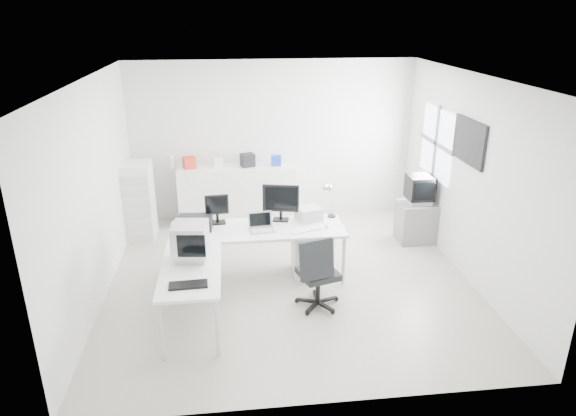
{
  "coord_description": "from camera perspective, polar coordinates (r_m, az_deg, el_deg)",
  "views": [
    {
      "loc": [
        -0.77,
        -6.39,
        3.57
      ],
      "look_at": [
        0.0,
        0.2,
        1.0
      ],
      "focal_mm": 32.0,
      "sensor_mm": 36.0,
      "label": 1
    }
  ],
  "objects": [
    {
      "name": "office_chair",
      "position": [
        6.51,
        3.39,
        -6.91
      ],
      "size": [
        0.73,
        0.73,
        1.02
      ],
      "primitive_type": null,
      "rotation": [
        0.0,
        0.0,
        0.29
      ],
      "color": "#242729",
      "rests_on": "floor"
    },
    {
      "name": "wall_picture",
      "position": [
        7.45,
        19.48,
        6.99
      ],
      "size": [
        0.04,
        0.9,
        0.6
      ],
      "primitive_type": null,
      "color": "black",
      "rests_on": "right_wall"
    },
    {
      "name": "clutter_box_a",
      "position": [
        9.0,
        -10.91,
        4.98
      ],
      "size": [
        0.24,
        0.23,
        0.2
      ],
      "primitive_type": "cube",
      "rotation": [
        0.0,
        0.0,
        0.32
      ],
      "color": "red",
      "rests_on": "sideboard"
    },
    {
      "name": "sideboard",
      "position": [
        9.16,
        -5.66,
        1.54
      ],
      "size": [
        2.04,
        0.51,
        1.02
      ],
      "primitive_type": "cube",
      "color": "white",
      "rests_on": "floor"
    },
    {
      "name": "right_wall",
      "position": [
        7.5,
        19.55,
        3.1
      ],
      "size": [
        0.02,
        5.0,
        2.8
      ],
      "primitive_type": "cube",
      "color": "silver",
      "rests_on": "floor"
    },
    {
      "name": "drawer_pedestal",
      "position": [
        7.41,
        2.09,
        -5.06
      ],
      "size": [
        0.4,
        0.5,
        0.6
      ],
      "primitive_type": "cube",
      "color": "white",
      "rests_on": "floor"
    },
    {
      "name": "inkjet_printer",
      "position": [
        7.18,
        -10.25,
        -1.63
      ],
      "size": [
        0.47,
        0.38,
        0.16
      ],
      "primitive_type": "cube",
      "rotation": [
        0.0,
        0.0,
        -0.04
      ],
      "color": "black",
      "rests_on": "main_desk"
    },
    {
      "name": "crt_monitor",
      "position": [
        6.24,
        -10.79,
        -3.64
      ],
      "size": [
        0.46,
        0.46,
        0.48
      ],
      "primitive_type": null,
      "rotation": [
        0.0,
        0.0,
        -0.12
      ],
      "color": "#B7B7BA",
      "rests_on": "side_desk"
    },
    {
      "name": "tv_cabinet",
      "position": [
        8.65,
        14.1,
        -1.51
      ],
      "size": [
        0.6,
        0.49,
        0.66
      ],
      "primitive_type": "cube",
      "color": "slate",
      "rests_on": "floor"
    },
    {
      "name": "window",
      "position": [
        8.49,
        16.17,
        6.91
      ],
      "size": [
        0.02,
        1.2,
        1.1
      ],
      "primitive_type": null,
      "color": "white",
      "rests_on": "right_wall"
    },
    {
      "name": "laser_printer",
      "position": [
        7.35,
        2.33,
        -0.65
      ],
      "size": [
        0.4,
        0.37,
        0.19
      ],
      "primitive_type": "cube",
      "rotation": [
        0.0,
        0.0,
        0.33
      ],
      "color": "#BCBCBC",
      "rests_on": "main_desk"
    },
    {
      "name": "clutter_box_d",
      "position": [
        9.01,
        -1.33,
        5.3
      ],
      "size": [
        0.19,
        0.17,
        0.17
      ],
      "primitive_type": "cube",
      "rotation": [
        0.0,
        0.0,
        -0.1
      ],
      "color": "#173AA7",
      "rests_on": "sideboard"
    },
    {
      "name": "white_mouse",
      "position": [
        7.11,
        4.31,
        -2.01
      ],
      "size": [
        0.06,
        0.06,
        0.06
      ],
      "primitive_type": "sphere",
      "color": "white",
      "rests_on": "main_desk"
    },
    {
      "name": "lcd_monitor_small",
      "position": [
        7.25,
        -7.89,
        -0.17
      ],
      "size": [
        0.34,
        0.21,
        0.41
      ],
      "primitive_type": null,
      "rotation": [
        0.0,
        0.0,
        0.08
      ],
      "color": "black",
      "rests_on": "main_desk"
    },
    {
      "name": "clutter_box_b",
      "position": [
        8.98,
        -7.71,
        5.0
      ],
      "size": [
        0.16,
        0.14,
        0.16
      ],
      "primitive_type": "cube",
      "rotation": [
        0.0,
        0.0,
        -0.06
      ],
      "color": "white",
      "rests_on": "sideboard"
    },
    {
      "name": "crt_tv",
      "position": [
        8.46,
        14.43,
        1.96
      ],
      "size": [
        0.5,
        0.48,
        0.45
      ],
      "primitive_type": null,
      "color": "black",
      "rests_on": "tv_cabinet"
    },
    {
      "name": "clutter_box_c",
      "position": [
        8.98,
        -4.52,
        5.33
      ],
      "size": [
        0.27,
        0.26,
        0.22
      ],
      "primitive_type": "cube",
      "rotation": [
        0.0,
        0.0,
        0.31
      ],
      "color": "black",
      "rests_on": "sideboard"
    },
    {
      "name": "black_keyboard",
      "position": [
        5.77,
        -11.03,
        -8.38
      ],
      "size": [
        0.43,
        0.19,
        0.03
      ],
      "primitive_type": "cube",
      "rotation": [
        0.0,
        0.0,
        0.05
      ],
      "color": "black",
      "rests_on": "side_desk"
    },
    {
      "name": "side_desk",
      "position": [
        6.31,
        -10.54,
        -9.68
      ],
      "size": [
        0.7,
        1.4,
        0.75
      ],
      "primitive_type": null,
      "color": "white",
      "rests_on": "floor"
    },
    {
      "name": "desk_lamp",
      "position": [
        7.43,
        4.92,
        0.72
      ],
      "size": [
        0.17,
        0.17,
        0.47
      ],
      "primitive_type": null,
      "rotation": [
        0.0,
        0.0,
        0.1
      ],
      "color": "silver",
      "rests_on": "main_desk"
    },
    {
      "name": "laptop",
      "position": [
        6.97,
        -2.96,
        -1.66
      ],
      "size": [
        0.4,
        0.41,
        0.24
      ],
      "primitive_type": null,
      "rotation": [
        0.0,
        0.0,
        0.12
      ],
      "color": "#B7B7BA",
      "rests_on": "main_desk"
    },
    {
      "name": "ceiling",
      "position": [
        6.49,
        0.21,
        14.34
      ],
      "size": [
        5.0,
        5.0,
        0.01
      ],
      "primitive_type": "cube",
      "color": "white",
      "rests_on": "back_wall"
    },
    {
      "name": "clutter_bottle",
      "position": [
        9.07,
        -12.8,
        5.02
      ],
      "size": [
        0.07,
        0.07,
        0.22
      ],
      "primitive_type": "cylinder",
      "color": "white",
      "rests_on": "sideboard"
    },
    {
      "name": "back_wall",
      "position": [
        9.19,
        -1.68,
        7.49
      ],
      "size": [
        5.0,
        0.02,
        2.8
      ],
      "primitive_type": "cube",
      "color": "silver",
      "rests_on": "floor"
    },
    {
      "name": "lcd_monitor_large",
      "position": [
        7.26,
        -0.81,
        0.59
      ],
      "size": [
        0.55,
        0.31,
        0.54
      ],
      "primitive_type": null,
      "rotation": [
        0.0,
        0.0,
        -0.21
      ],
      "color": "black",
      "rests_on": "main_desk"
    },
    {
      "name": "filing_cabinet",
      "position": [
        8.75,
        -16.19,
        0.75
      ],
      "size": [
        0.45,
        0.53,
        1.28
      ],
      "primitive_type": "cube",
      "color": "white",
      "rests_on": "floor"
    },
    {
      "name": "white_keyboard",
      "position": [
        7.03,
        1.98,
        -2.43
      ],
      "size": [
        0.46,
        0.27,
        0.02
      ],
      "primitive_type": "cube",
      "rotation": [
        0.0,
        0.0,
        0.33
      ],
      "color": "white",
      "rests_on": "main_desk"
    },
    {
      "name": "left_wall",
      "position": [
        6.97,
        -20.68,
        1.62
      ],
      "size": [
        0.02,
        5.0,
        2.8
      ],
      "primitive_type": "cube",
      "color": "silver",
      "rests_on": "floor"
    },
    {
      "name": "floor",
      "position": [
        7.36,
        0.18,
        -7.84
      ],
      "size": [
        5.0,
        5.0,
        0.01
      ],
      "primitive_type": "cube",
      "color": "beige",
      "rests_on": "ground"
    },
    {
      "name": "main_desk",
      "position": [
        7.26,
        -3.34,
        -4.98
      ],
      "size": [
        2.4,
        0.8,
        0.75
      ],
      "primitive_type": null,
      "color": "white",
      "rests_on": "floor"
    }
  ]
}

